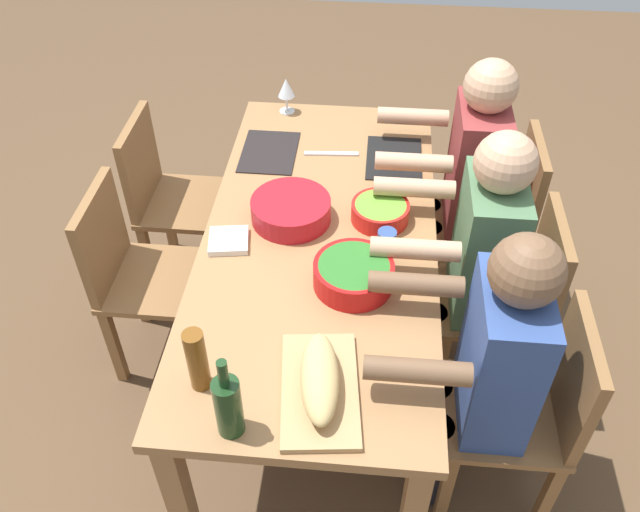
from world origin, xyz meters
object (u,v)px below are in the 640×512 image
(serving_bowl_pasta, at_px, (291,209))
(napkin_stack, at_px, (229,241))
(diner_far_left, at_px, (464,171))
(bread_loaf, at_px, (320,378))
(dining_table, at_px, (320,251))
(chair_near_left, at_px, (168,194))
(wine_glass, at_px, (286,89))
(chair_far_center, at_px, (513,296))
(beer_bottle, at_px, (197,360))
(chair_far_right, at_px, (531,407))
(cup_far_center, at_px, (387,240))
(serving_bowl_salad, at_px, (380,211))
(wine_bottle, at_px, (228,405))
(cutting_board, at_px, (320,389))
(chair_far_left, at_px, (499,214))
(serving_bowl_greens, at_px, (354,273))
(diner_far_center, at_px, (473,252))
(chair_near_center, at_px, (135,271))
(diner_far_right, at_px, (486,362))

(serving_bowl_pasta, distance_m, napkin_stack, 0.26)
(diner_far_left, height_order, bread_loaf, diner_far_left)
(dining_table, relative_size, chair_near_left, 2.16)
(wine_glass, distance_m, napkin_stack, 0.94)
(chair_far_center, distance_m, beer_bottle, 1.30)
(napkin_stack, bearing_deg, chair_far_right, 68.40)
(chair_near_left, distance_m, cup_far_center, 1.18)
(beer_bottle, bearing_deg, chair_far_center, 124.21)
(chair_far_right, xyz_separation_m, serving_bowl_salad, (-0.61, -0.53, 0.30))
(wine_bottle, height_order, wine_glass, wine_bottle)
(cutting_board, bearing_deg, chair_far_center, 135.49)
(chair_far_left, xyz_separation_m, chair_far_right, (1.01, 0.00, 0.00))
(dining_table, distance_m, cup_far_center, 0.28)
(chair_far_left, height_order, napkin_stack, chair_far_left)
(serving_bowl_salad, relative_size, wine_glass, 1.30)
(dining_table, xyz_separation_m, chair_far_left, (-0.51, 0.75, -0.17))
(chair_near_left, height_order, cutting_board, chair_near_left)
(bread_loaf, bearing_deg, wine_glass, -169.07)
(wine_glass, bearing_deg, serving_bowl_greens, 18.61)
(serving_bowl_pasta, relative_size, cutting_board, 0.74)
(diner_far_center, bearing_deg, chair_far_center, 90.00)
(diner_far_center, bearing_deg, chair_near_left, -111.11)
(chair_near_center, bearing_deg, dining_table, 90.00)
(diner_far_right, bearing_deg, chair_far_right, 90.00)
(serving_bowl_greens, height_order, cutting_board, serving_bowl_greens)
(serving_bowl_pasta, bearing_deg, chair_near_center, -83.21)
(serving_bowl_salad, bearing_deg, serving_bowl_pasta, -85.10)
(chair_near_center, distance_m, serving_bowl_greens, 0.97)
(serving_bowl_greens, bearing_deg, beer_bottle, -42.75)
(diner_far_center, height_order, chair_near_left, diner_far_center)
(chair_near_center, height_order, wine_bottle, wine_bottle)
(diner_far_center, relative_size, serving_bowl_greens, 4.44)
(chair_far_center, relative_size, chair_near_left, 1.00)
(dining_table, relative_size, cup_far_center, 22.95)
(dining_table, distance_m, chair_far_right, 0.92)
(dining_table, height_order, serving_bowl_salad, serving_bowl_salad)
(diner_far_left, bearing_deg, serving_bowl_greens, -29.57)
(serving_bowl_greens, bearing_deg, serving_bowl_salad, 167.20)
(diner_far_center, xyz_separation_m, wine_glass, (-0.84, -0.79, 0.16))
(wine_glass, bearing_deg, dining_table, 15.38)
(cutting_board, bearing_deg, diner_far_center, 144.32)
(diner_far_left, height_order, chair_far_right, diner_far_left)
(dining_table, distance_m, bread_loaf, 0.71)
(wine_bottle, bearing_deg, chair_near_center, -145.26)
(diner_far_left, bearing_deg, serving_bowl_salad, -40.84)
(serving_bowl_salad, xyz_separation_m, napkin_stack, (0.19, -0.54, -0.03))
(dining_table, relative_size, serving_bowl_greens, 6.80)
(diner_far_left, height_order, cup_far_center, diner_far_left)
(chair_far_center, distance_m, chair_near_center, 1.49)
(diner_far_left, distance_m, serving_bowl_pasta, 0.81)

